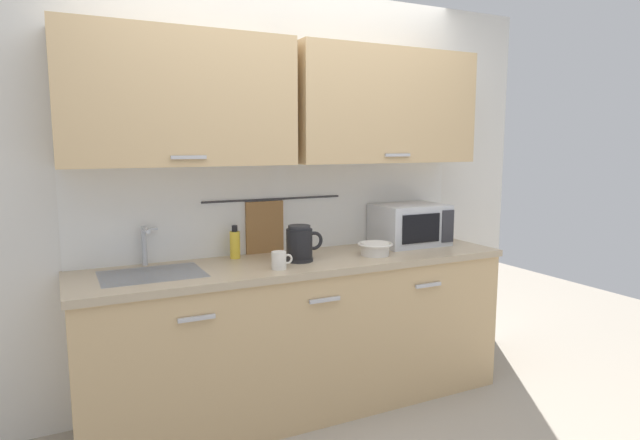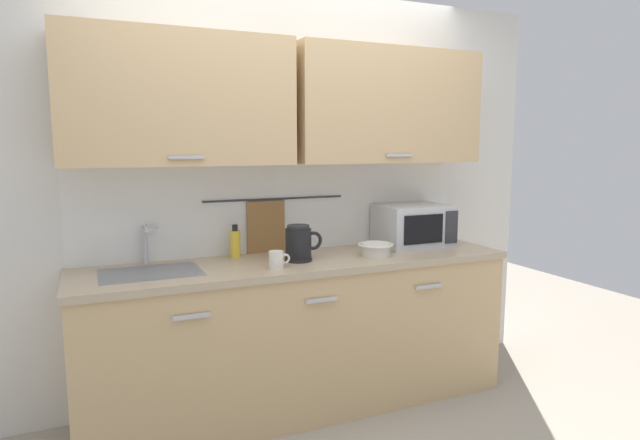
{
  "view_description": "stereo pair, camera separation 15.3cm",
  "coord_description": "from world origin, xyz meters",
  "px_view_note": "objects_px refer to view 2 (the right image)",
  "views": [
    {
      "loc": [
        -1.26,
        -2.49,
        1.57
      ],
      "look_at": [
        0.14,
        0.33,
        1.12
      ],
      "focal_mm": 30.14,
      "sensor_mm": 36.0,
      "label": 1
    },
    {
      "loc": [
        -1.12,
        -2.55,
        1.57
      ],
      "look_at": [
        0.14,
        0.33,
        1.12
      ],
      "focal_mm": 30.14,
      "sensor_mm": 36.0,
      "label": 2
    }
  ],
  "objects_px": {
    "mug_near_sink": "(277,260)",
    "mixing_bowl": "(376,248)",
    "dish_soap_bottle": "(235,243)",
    "microwave": "(413,225)",
    "electric_kettle": "(299,244)"
  },
  "relations": [
    {
      "from": "microwave",
      "to": "electric_kettle",
      "type": "height_order",
      "value": "microwave"
    },
    {
      "from": "electric_kettle",
      "to": "mixing_bowl",
      "type": "relative_size",
      "value": 1.06
    },
    {
      "from": "electric_kettle",
      "to": "microwave",
      "type": "bearing_deg",
      "value": 9.33
    },
    {
      "from": "mug_near_sink",
      "to": "mixing_bowl",
      "type": "xyz_separation_m",
      "value": [
        0.65,
        0.08,
        -0.0
      ]
    },
    {
      "from": "microwave",
      "to": "mug_near_sink",
      "type": "xyz_separation_m",
      "value": [
        -1.05,
        -0.27,
        -0.09
      ]
    },
    {
      "from": "mug_near_sink",
      "to": "mixing_bowl",
      "type": "relative_size",
      "value": 0.56
    },
    {
      "from": "dish_soap_bottle",
      "to": "mug_near_sink",
      "type": "xyz_separation_m",
      "value": [
        0.13,
        -0.37,
        -0.04
      ]
    },
    {
      "from": "microwave",
      "to": "dish_soap_bottle",
      "type": "distance_m",
      "value": 1.18
    },
    {
      "from": "electric_kettle",
      "to": "mixing_bowl",
      "type": "xyz_separation_m",
      "value": [
        0.47,
        -0.05,
        -0.06
      ]
    },
    {
      "from": "electric_kettle",
      "to": "dish_soap_bottle",
      "type": "distance_m",
      "value": 0.39
    },
    {
      "from": "mixing_bowl",
      "to": "electric_kettle",
      "type": "bearing_deg",
      "value": 173.56
    },
    {
      "from": "microwave",
      "to": "mug_near_sink",
      "type": "height_order",
      "value": "microwave"
    },
    {
      "from": "electric_kettle",
      "to": "mug_near_sink",
      "type": "xyz_separation_m",
      "value": [
        -0.18,
        -0.13,
        -0.05
      ]
    },
    {
      "from": "mixing_bowl",
      "to": "dish_soap_bottle",
      "type": "bearing_deg",
      "value": 159.61
    },
    {
      "from": "mixing_bowl",
      "to": "microwave",
      "type": "bearing_deg",
      "value": 26.43
    }
  ]
}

